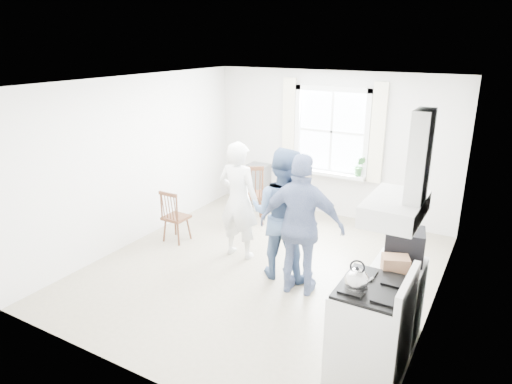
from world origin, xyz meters
name	(u,v)px	position (x,y,z in m)	size (l,w,h in m)	color
room_shell	(264,181)	(0.00, 0.00, 1.30)	(4.62, 5.12, 2.64)	gray
window_assembly	(331,137)	(0.00, 2.45, 1.46)	(1.88, 0.24, 1.70)	white
range_hood	(403,191)	(2.07, -1.35, 1.90)	(0.45, 0.76, 0.94)	white
shelf_unit	(258,184)	(-1.40, 2.33, 0.40)	(0.40, 0.30, 0.80)	slate
gas_stove	(371,330)	(1.91, -1.35, 0.48)	(0.68, 0.76, 1.12)	white
kettle	(356,281)	(1.78, -1.51, 1.05)	(0.22, 0.22, 0.31)	silver
low_cabinet	(396,300)	(1.98, -0.65, 0.45)	(0.50, 0.55, 0.90)	white
stereo_stack	(404,245)	(1.99, -0.58, 1.07)	(0.45, 0.42, 0.34)	black
cardboard_box	(395,264)	(1.98, -0.88, 0.98)	(0.26, 0.19, 0.17)	#936647
windsor_chair_a	(251,188)	(-0.99, 1.34, 0.66)	(0.62, 0.62, 1.08)	#432415
windsor_chair_b	(172,211)	(-1.68, 0.06, 0.53)	(0.37, 0.36, 0.87)	#432415
person_left	(239,200)	(-0.53, 0.19, 0.88)	(0.64, 0.64, 1.75)	silver
person_mid	(282,214)	(0.29, -0.02, 0.90)	(0.88, 0.88, 1.80)	#496289
person_right	(302,226)	(0.70, -0.30, 0.91)	(1.07, 1.07, 1.83)	navy
potted_plant	(360,166)	(0.58, 2.36, 1.02)	(0.19, 0.19, 0.35)	#2E682F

